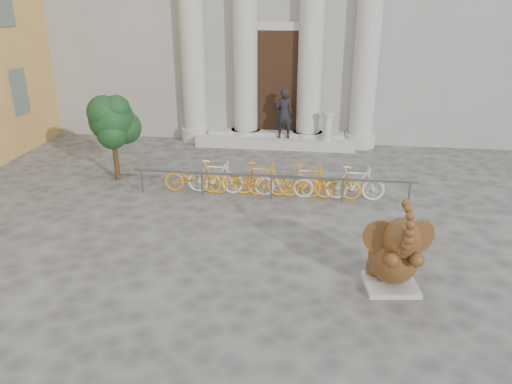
# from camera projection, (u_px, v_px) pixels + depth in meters

# --- Properties ---
(ground) EXTENTS (80.00, 80.00, 0.00)m
(ground) POSITION_uv_depth(u_px,v_px,m) (232.00, 272.00, 10.51)
(ground) COLOR #474442
(ground) RESTS_ON ground
(entrance_steps) EXTENTS (6.00, 1.20, 0.36)m
(entrance_steps) POSITION_uv_depth(u_px,v_px,m) (275.00, 141.00, 19.09)
(entrance_steps) COLOR #A8A59E
(entrance_steps) RESTS_ON ground
(elephant_statue) EXTENTS (1.35, 1.57, 2.04)m
(elephant_statue) POSITION_uv_depth(u_px,v_px,m) (394.00, 255.00, 9.69)
(elephant_statue) COLOR #A8A59E
(elephant_statue) RESTS_ON ground
(bike_rack) EXTENTS (8.00, 0.53, 1.00)m
(bike_rack) POSITION_uv_depth(u_px,v_px,m) (272.00, 179.00, 14.28)
(bike_rack) COLOR slate
(bike_rack) RESTS_ON ground
(tree) EXTENTS (1.55, 1.41, 2.69)m
(tree) POSITION_uv_depth(u_px,v_px,m) (112.00, 121.00, 15.00)
(tree) COLOR #332114
(tree) RESTS_ON ground
(pedestrian) EXTENTS (0.71, 0.50, 1.84)m
(pedestrian) POSITION_uv_depth(u_px,v_px,m) (284.00, 114.00, 18.53)
(pedestrian) COLOR black
(pedestrian) RESTS_ON entrance_steps
(balustrade_post) EXTENTS (0.43, 0.43, 1.06)m
(balustrade_post) POSITION_uv_depth(u_px,v_px,m) (327.00, 128.00, 18.33)
(balustrade_post) COLOR #A8A59E
(balustrade_post) RESTS_ON entrance_steps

